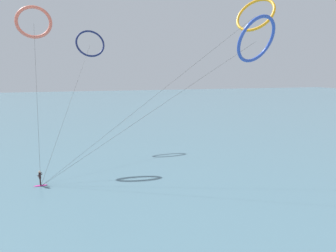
# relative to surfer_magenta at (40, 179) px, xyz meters

# --- Properties ---
(sea_water) EXTENTS (400.00, 200.00, 0.08)m
(sea_water) POSITION_rel_surfer_magenta_xyz_m (11.69, 75.78, -0.78)
(sea_water) COLOR slate
(sea_water) RESTS_ON ground
(surfer_magenta) EXTENTS (1.40, 0.64, 1.70)m
(surfer_magenta) POSITION_rel_surfer_magenta_xyz_m (0.00, 0.00, 0.00)
(surfer_magenta) COLOR #CC288E
(surfer_magenta) RESTS_ON ground
(kite_coral) EXTENTS (4.69, 12.13, 21.24)m
(kite_coral) POSITION_rel_surfer_magenta_xyz_m (-0.64, 11.18, 18.11)
(kite_coral) COLOR #EA7260
(kite_coral) RESTS_ON ground
(kite_cobalt) EXTENTS (25.03, 8.01, 17.96)m
(kite_cobalt) POSITION_rel_surfer_magenta_xyz_m (22.23, -6.08, 14.78)
(kite_cobalt) COLOR #2647B7
(kite_cobalt) RESTS_ON ground
(kite_amber) EXTENTS (27.92, 5.63, 21.33)m
(kite_amber) POSITION_rel_surfer_magenta_xyz_m (25.41, -0.88, 18.32)
(kite_amber) COLOR orange
(kite_amber) RESTS_ON ground
(kite_navy) EXTENTS (9.39, 19.50, 19.32)m
(kite_navy) POSITION_rel_surfer_magenta_xyz_m (6.90, 18.18, 16.21)
(kite_navy) COLOR navy
(kite_navy) RESTS_ON ground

